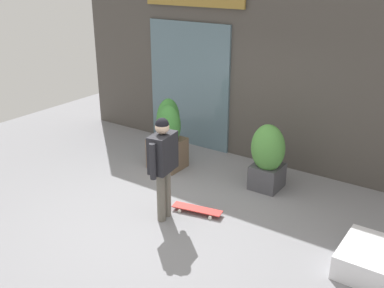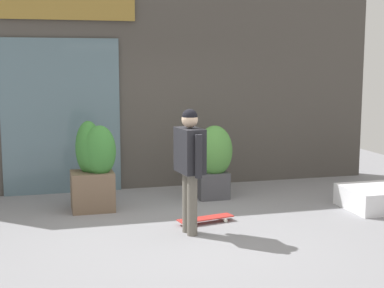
{
  "view_description": "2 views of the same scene",
  "coord_description": "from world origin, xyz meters",
  "views": [
    {
      "loc": [
        3.74,
        -4.72,
        3.59
      ],
      "look_at": [
        0.18,
        0.43,
        1.08
      ],
      "focal_mm": 42.04,
      "sensor_mm": 36.0,
      "label": 1
    },
    {
      "loc": [
        -1.78,
        -6.83,
        2.19
      ],
      "look_at": [
        0.18,
        0.43,
        1.08
      ],
      "focal_mm": 52.85,
      "sensor_mm": 36.0,
      "label": 2
    }
  ],
  "objects": [
    {
      "name": "building_facade",
      "position": [
        -0.06,
        2.81,
        1.88
      ],
      "size": [
        8.27,
        0.31,
        3.79
      ],
      "color": "#4C4742",
      "rests_on": "ground_plane"
    },
    {
      "name": "planter_box_left",
      "position": [
        -1.05,
        1.43,
        0.71
      ],
      "size": [
        0.65,
        0.62,
        1.32
      ],
      "color": "brown",
      "rests_on": "ground_plane"
    },
    {
      "name": "skateboarder",
      "position": [
        0.01,
        -0.07,
        0.98
      ],
      "size": [
        0.32,
        0.64,
        1.6
      ],
      "rotation": [
        0.0,
        0.0,
        0.14
      ],
      "color": "#666056",
      "rests_on": "ground_plane"
    },
    {
      "name": "skateboard",
      "position": [
        0.34,
        0.33,
        0.06
      ],
      "size": [
        0.82,
        0.34,
        0.08
      ],
      "rotation": [
        0.0,
        0.0,
        0.2
      ],
      "color": "red",
      "rests_on": "ground_plane"
    },
    {
      "name": "ground_plane",
      "position": [
        0.0,
        0.0,
        0.0
      ],
      "size": [
        12.0,
        12.0,
        0.0
      ],
      "primitive_type": "plane",
      "color": "gray"
    },
    {
      "name": "planter_box_right",
      "position": [
        0.84,
        1.7,
        0.6
      ],
      "size": [
        0.63,
        0.62,
        1.18
      ],
      "color": "#47474C",
      "rests_on": "ground_plane"
    }
  ]
}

